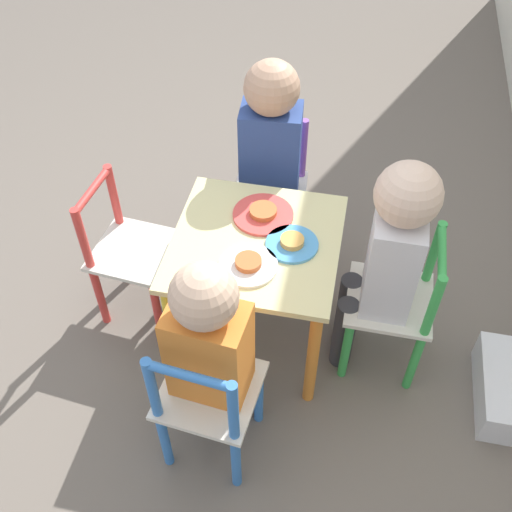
{
  "coord_description": "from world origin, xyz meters",
  "views": [
    {
      "loc": [
        1.22,
        0.25,
        1.72
      ],
      "look_at": [
        0.0,
        0.0,
        0.39
      ],
      "focal_mm": 42.0,
      "sensor_mm": 36.0,
      "label": 1
    }
  ],
  "objects_px": {
    "chair_purple": "(271,193)",
    "child_right": "(212,344)",
    "chair_blue": "(208,401)",
    "plate_back": "(292,243)",
    "chair_green": "(396,306)",
    "plate_right": "(248,264)",
    "kids_table": "(256,259)",
    "chair_red": "(130,254)",
    "plate_left": "(263,214)",
    "child_left": "(270,151)",
    "child_back": "(388,253)"
  },
  "relations": [
    {
      "from": "plate_right",
      "to": "plate_back",
      "type": "xyz_separation_m",
      "value": [
        -0.11,
        0.11,
        0.0
      ]
    },
    {
      "from": "chair_blue",
      "to": "chair_green",
      "type": "relative_size",
      "value": 1.0
    },
    {
      "from": "chair_purple",
      "to": "child_right",
      "type": "height_order",
      "value": "child_right"
    },
    {
      "from": "child_left",
      "to": "kids_table",
      "type": "bearing_deg",
      "value": -90.0
    },
    {
      "from": "plate_right",
      "to": "kids_table",
      "type": "bearing_deg",
      "value": 180.0
    },
    {
      "from": "chair_green",
      "to": "child_left",
      "type": "height_order",
      "value": "child_left"
    },
    {
      "from": "chair_green",
      "to": "plate_back",
      "type": "height_order",
      "value": "chair_green"
    },
    {
      "from": "child_right",
      "to": "plate_left",
      "type": "distance_m",
      "value": 0.49
    },
    {
      "from": "child_right",
      "to": "plate_back",
      "type": "xyz_separation_m",
      "value": [
        -0.38,
        0.14,
        0.02
      ]
    },
    {
      "from": "chair_green",
      "to": "child_right",
      "type": "bearing_deg",
      "value": -51.54
    },
    {
      "from": "chair_blue",
      "to": "child_back",
      "type": "xyz_separation_m",
      "value": [
        -0.44,
        0.43,
        0.23
      ]
    },
    {
      "from": "child_right",
      "to": "plate_right",
      "type": "height_order",
      "value": "child_right"
    },
    {
      "from": "child_right",
      "to": "plate_back",
      "type": "distance_m",
      "value": 0.41
    },
    {
      "from": "chair_red",
      "to": "child_left",
      "type": "bearing_deg",
      "value": -44.83
    },
    {
      "from": "kids_table",
      "to": "child_left",
      "type": "distance_m",
      "value": 0.4
    },
    {
      "from": "kids_table",
      "to": "plate_back",
      "type": "height_order",
      "value": "plate_back"
    },
    {
      "from": "kids_table",
      "to": "chair_red",
      "type": "height_order",
      "value": "chair_red"
    },
    {
      "from": "plate_left",
      "to": "plate_back",
      "type": "bearing_deg",
      "value": 45.0
    },
    {
      "from": "child_right",
      "to": "plate_back",
      "type": "bearing_deg",
      "value": -105.29
    },
    {
      "from": "child_left",
      "to": "chair_red",
      "type": "bearing_deg",
      "value": -144.83
    },
    {
      "from": "chair_blue",
      "to": "child_left",
      "type": "distance_m",
      "value": 0.85
    },
    {
      "from": "chair_green",
      "to": "chair_red",
      "type": "xyz_separation_m",
      "value": [
        -0.04,
        -0.88,
        0.0
      ]
    },
    {
      "from": "child_left",
      "to": "child_back",
      "type": "xyz_separation_m",
      "value": [
        0.38,
        0.41,
        -0.01
      ]
    },
    {
      "from": "plate_right",
      "to": "plate_back",
      "type": "relative_size",
      "value": 1.08
    },
    {
      "from": "chair_red",
      "to": "plate_left",
      "type": "relative_size",
      "value": 2.86
    },
    {
      "from": "chair_blue",
      "to": "chair_red",
      "type": "distance_m",
      "value": 0.62
    },
    {
      "from": "chair_green",
      "to": "plate_back",
      "type": "xyz_separation_m",
      "value": [
        -0.0,
        -0.33,
        0.2
      ]
    },
    {
      "from": "chair_blue",
      "to": "child_right",
      "type": "distance_m",
      "value": 0.2
    },
    {
      "from": "chair_purple",
      "to": "child_right",
      "type": "bearing_deg",
      "value": -94.76
    },
    {
      "from": "child_right",
      "to": "chair_blue",
      "type": "bearing_deg",
      "value": 90.0
    },
    {
      "from": "chair_green",
      "to": "plate_right",
      "type": "distance_m",
      "value": 0.5
    },
    {
      "from": "chair_purple",
      "to": "plate_right",
      "type": "bearing_deg",
      "value": -90.9
    },
    {
      "from": "chair_purple",
      "to": "plate_left",
      "type": "distance_m",
      "value": 0.39
    },
    {
      "from": "child_left",
      "to": "child_right",
      "type": "height_order",
      "value": "child_left"
    },
    {
      "from": "plate_back",
      "to": "plate_left",
      "type": "bearing_deg",
      "value": -135.0
    },
    {
      "from": "chair_purple",
      "to": "plate_right",
      "type": "distance_m",
      "value": 0.59
    },
    {
      "from": "chair_green",
      "to": "plate_right",
      "type": "xyz_separation_m",
      "value": [
        0.1,
        -0.44,
        0.2
      ]
    },
    {
      "from": "child_left",
      "to": "child_back",
      "type": "height_order",
      "value": "child_left"
    },
    {
      "from": "kids_table",
      "to": "child_right",
      "type": "bearing_deg",
      "value": -5.67
    },
    {
      "from": "plate_back",
      "to": "chair_blue",
      "type": "bearing_deg",
      "value": -18.96
    },
    {
      "from": "chair_red",
      "to": "plate_right",
      "type": "xyz_separation_m",
      "value": [
        0.15,
        0.44,
        0.2
      ]
    },
    {
      "from": "child_right",
      "to": "plate_right",
      "type": "xyz_separation_m",
      "value": [
        -0.27,
        0.04,
        0.02
      ]
    },
    {
      "from": "chair_blue",
      "to": "chair_green",
      "type": "height_order",
      "value": "same"
    },
    {
      "from": "chair_red",
      "to": "child_back",
      "type": "distance_m",
      "value": 0.85
    },
    {
      "from": "child_right",
      "to": "plate_left",
      "type": "xyz_separation_m",
      "value": [
        -0.49,
        0.04,
        0.02
      ]
    },
    {
      "from": "chair_green",
      "to": "plate_left",
      "type": "height_order",
      "value": "chair_green"
    },
    {
      "from": "kids_table",
      "to": "plate_left",
      "type": "bearing_deg",
      "value": 180.0
    },
    {
      "from": "chair_blue",
      "to": "plate_left",
      "type": "height_order",
      "value": "chair_blue"
    },
    {
      "from": "kids_table",
      "to": "chair_blue",
      "type": "distance_m",
      "value": 0.46
    },
    {
      "from": "chair_green",
      "to": "child_back",
      "type": "distance_m",
      "value": 0.23
    }
  ]
}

